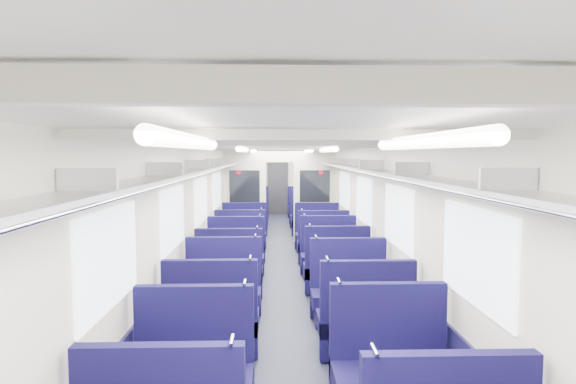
# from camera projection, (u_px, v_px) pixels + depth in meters

# --- Properties ---
(floor) EXTENTS (2.80, 18.00, 0.01)m
(floor) POSITION_uv_depth(u_px,v_px,m) (282.00, 274.00, 8.95)
(floor) COLOR black
(floor) RESTS_ON ground
(ceiling) EXTENTS (2.80, 18.00, 0.01)m
(ceiling) POSITION_uv_depth(u_px,v_px,m) (282.00, 146.00, 8.77)
(ceiling) COLOR silver
(ceiling) RESTS_ON wall_left
(wall_left) EXTENTS (0.02, 18.00, 2.35)m
(wall_left) POSITION_uv_depth(u_px,v_px,m) (205.00, 211.00, 8.82)
(wall_left) COLOR beige
(wall_left) RESTS_ON floor
(dado_left) EXTENTS (0.03, 17.90, 0.70)m
(dado_left) POSITION_uv_depth(u_px,v_px,m) (207.00, 255.00, 8.88)
(dado_left) COLOR black
(dado_left) RESTS_ON floor
(wall_right) EXTENTS (0.02, 18.00, 2.35)m
(wall_right) POSITION_uv_depth(u_px,v_px,m) (358.00, 210.00, 8.90)
(wall_right) COLOR beige
(wall_right) RESTS_ON floor
(dado_right) EXTENTS (0.03, 17.90, 0.70)m
(dado_right) POSITION_uv_depth(u_px,v_px,m) (357.00, 255.00, 8.97)
(dado_right) COLOR black
(dado_right) RESTS_ON floor
(wall_far) EXTENTS (2.80, 0.02, 2.35)m
(wall_far) POSITION_uv_depth(u_px,v_px,m) (278.00, 182.00, 17.83)
(wall_far) COLOR beige
(wall_far) RESTS_ON floor
(luggage_rack_left) EXTENTS (0.36, 17.40, 0.18)m
(luggage_rack_left) POSITION_uv_depth(u_px,v_px,m) (215.00, 167.00, 8.76)
(luggage_rack_left) COLOR #B2B5BA
(luggage_rack_left) RESTS_ON wall_left
(luggage_rack_right) EXTENTS (0.36, 17.40, 0.18)m
(luggage_rack_right) POSITION_uv_depth(u_px,v_px,m) (349.00, 167.00, 8.84)
(luggage_rack_right) COLOR #B2B5BA
(luggage_rack_right) RESTS_ON wall_right
(windows) EXTENTS (2.78, 15.60, 0.75)m
(windows) POSITION_uv_depth(u_px,v_px,m) (283.00, 199.00, 8.39)
(windows) COLOR white
(windows) RESTS_ON wall_left
(ceiling_fittings) EXTENTS (2.70, 16.06, 0.11)m
(ceiling_fittings) POSITION_uv_depth(u_px,v_px,m) (282.00, 149.00, 8.51)
(ceiling_fittings) COLOR beige
(ceiling_fittings) RESTS_ON ceiling
(end_door) EXTENTS (0.75, 0.06, 2.00)m
(end_door) POSITION_uv_depth(u_px,v_px,m) (278.00, 187.00, 17.78)
(end_door) COLOR black
(end_door) RESTS_ON floor
(bulkhead) EXTENTS (2.80, 0.10, 2.35)m
(bulkhead) POSITION_uv_depth(u_px,v_px,m) (280.00, 193.00, 12.17)
(bulkhead) COLOR beige
(bulkhead) RESTS_ON floor
(seat_6) EXTENTS (1.01, 0.56, 1.13)m
(seat_6) POSITION_uv_depth(u_px,v_px,m) (193.00, 378.00, 4.03)
(seat_6) COLOR #100C3D
(seat_6) RESTS_ON floor
(seat_7) EXTENTS (1.01, 0.56, 1.13)m
(seat_7) POSITION_uv_depth(u_px,v_px,m) (391.00, 374.00, 4.10)
(seat_7) COLOR #100C3D
(seat_7) RESTS_ON floor
(seat_8) EXTENTS (1.01, 0.56, 1.13)m
(seat_8) POSITION_uv_depth(u_px,v_px,m) (212.00, 324.00, 5.30)
(seat_8) COLOR #100C3D
(seat_8) RESTS_ON floor
(seat_9) EXTENTS (1.01, 0.56, 1.13)m
(seat_9) POSITION_uv_depth(u_px,v_px,m) (365.00, 325.00, 5.27)
(seat_9) COLOR #100C3D
(seat_9) RESTS_ON floor
(seat_10) EXTENTS (1.01, 0.56, 1.13)m
(seat_10) POSITION_uv_depth(u_px,v_px,m) (223.00, 295.00, 6.43)
(seat_10) COLOR #100C3D
(seat_10) RESTS_ON floor
(seat_11) EXTENTS (1.01, 0.56, 1.13)m
(seat_11) POSITION_uv_depth(u_px,v_px,m) (349.00, 296.00, 6.35)
(seat_11) COLOR #100C3D
(seat_11) RESTS_ON floor
(seat_12) EXTENTS (1.01, 0.56, 1.13)m
(seat_12) POSITION_uv_depth(u_px,v_px,m) (230.00, 275.00, 7.44)
(seat_12) COLOR #100C3D
(seat_12) RESTS_ON floor
(seat_13) EXTENTS (1.01, 0.56, 1.13)m
(seat_13) POSITION_uv_depth(u_px,v_px,m) (336.00, 271.00, 7.69)
(seat_13) COLOR #100C3D
(seat_13) RESTS_ON floor
(seat_14) EXTENTS (1.01, 0.56, 1.13)m
(seat_14) POSITION_uv_depth(u_px,v_px,m) (236.00, 259.00, 8.57)
(seat_14) COLOR #100C3D
(seat_14) RESTS_ON floor
(seat_15) EXTENTS (1.01, 0.56, 1.13)m
(seat_15) POSITION_uv_depth(u_px,v_px,m) (329.00, 258.00, 8.69)
(seat_15) COLOR #100C3D
(seat_15) RESTS_ON floor
(seat_16) EXTENTS (1.01, 0.56, 1.13)m
(seat_16) POSITION_uv_depth(u_px,v_px,m) (240.00, 246.00, 9.87)
(seat_16) COLOR #100C3D
(seat_16) RESTS_ON floor
(seat_17) EXTENTS (1.01, 0.56, 1.13)m
(seat_17) POSITION_uv_depth(u_px,v_px,m) (323.00, 247.00, 9.75)
(seat_17) COLOR #100C3D
(seat_17) RESTS_ON floor
(seat_18) EXTENTS (1.01, 0.56, 1.13)m
(seat_18) POSITION_uv_depth(u_px,v_px,m) (244.00, 236.00, 11.05)
(seat_18) COLOR #100C3D
(seat_18) RESTS_ON floor
(seat_19) EXTENTS (1.01, 0.56, 1.13)m
(seat_19) POSITION_uv_depth(u_px,v_px,m) (317.00, 236.00, 10.99)
(seat_19) COLOR #100C3D
(seat_19) RESTS_ON floor
(seat_20) EXTENTS (1.01, 0.56, 1.13)m
(seat_20) POSITION_uv_depth(u_px,v_px,m) (249.00, 223.00, 13.08)
(seat_20) COLOR #100C3D
(seat_20) RESTS_ON floor
(seat_21) EXTENTS (1.01, 0.56, 1.13)m
(seat_21) POSITION_uv_depth(u_px,v_px,m) (310.00, 223.00, 13.10)
(seat_21) COLOR #100C3D
(seat_21) RESTS_ON floor
(seat_22) EXTENTS (1.01, 0.56, 1.13)m
(seat_22) POSITION_uv_depth(u_px,v_px,m) (250.00, 218.00, 14.06)
(seat_22) COLOR #100C3D
(seat_22) RESTS_ON floor
(seat_23) EXTENTS (1.01, 0.56, 1.13)m
(seat_23) POSITION_uv_depth(u_px,v_px,m) (307.00, 218.00, 14.20)
(seat_23) COLOR #100C3D
(seat_23) RESTS_ON floor
(seat_24) EXTENTS (1.01, 0.56, 1.13)m
(seat_24) POSITION_uv_depth(u_px,v_px,m) (252.00, 213.00, 15.22)
(seat_24) COLOR #100C3D
(seat_24) RESTS_ON floor
(seat_25) EXTENTS (1.01, 0.56, 1.13)m
(seat_25) POSITION_uv_depth(u_px,v_px,m) (305.00, 213.00, 15.31)
(seat_25) COLOR #100C3D
(seat_25) RESTS_ON floor
(seat_26) EXTENTS (1.01, 0.56, 1.13)m
(seat_26) POSITION_uv_depth(u_px,v_px,m) (254.00, 209.00, 16.55)
(seat_26) COLOR #100C3D
(seat_26) RESTS_ON floor
(seat_27) EXTENTS (1.01, 0.56, 1.13)m
(seat_27) POSITION_uv_depth(u_px,v_px,m) (302.00, 209.00, 16.57)
(seat_27) COLOR #100C3D
(seat_27) RESTS_ON floor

